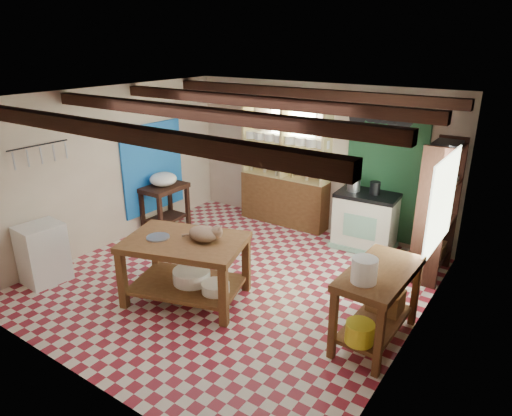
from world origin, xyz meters
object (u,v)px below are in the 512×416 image
Objects in this scene: prep_table at (165,207)px; stove at (366,220)px; cat at (204,234)px; work_table at (186,269)px; right_counter at (377,306)px; white_cabinet at (43,253)px.

stove is at bearing 20.57° from prep_table.
cat is at bearing -115.73° from stove.
work_table is 2.46m from right_counter.
stove reaches higher than right_counter.
white_cabinet is at bearing -161.61° from right_counter.
work_table is 3.18m from stove.
stove is (1.34, 2.88, 0.04)m from work_table.
work_table is at bearing -178.69° from cat.
work_table is 2.54m from prep_table.
work_table is 0.58m from cat.
prep_table is 2.39m from white_cabinet.
stove is 4.97m from white_cabinet.
right_counter is at bearing -16.37° from cat.
work_table is 1.21× the size of right_counter.
white_cabinet is (-3.34, -3.68, -0.04)m from stove.
right_counter is at bearing -4.56° from work_table.
right_counter is at bearing 21.37° from white_cabinet.
cat reaches higher than prep_table.
prep_table is 0.65× the size of right_counter.
cat is (-2.17, -0.43, 0.50)m from right_counter.
white_cabinet is (-2.00, -0.80, 0.00)m from work_table.
cat is (2.23, 0.92, 0.52)m from white_cabinet.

